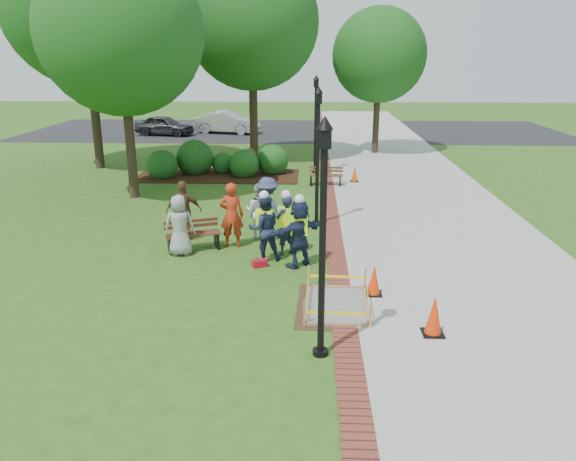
{
  "coord_description": "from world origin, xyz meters",
  "views": [
    {
      "loc": [
        1.02,
        -11.98,
        5.22
      ],
      "look_at": [
        0.5,
        1.2,
        1.0
      ],
      "focal_mm": 35.0,
      "sensor_mm": 36.0,
      "label": 1
    }
  ],
  "objects_px": {
    "wet_concrete_pad": "(337,296)",
    "hivis_worker_a": "(299,231)",
    "lamp_near": "(323,223)",
    "hivis_worker_c": "(264,226)",
    "cone_front": "(434,316)",
    "bench_near": "(193,241)",
    "hivis_worker_b": "(286,223)"
  },
  "relations": [
    {
      "from": "cone_front",
      "to": "lamp_near",
      "type": "relative_size",
      "value": 0.19
    },
    {
      "from": "wet_concrete_pad",
      "to": "hivis_worker_b",
      "type": "distance_m",
      "value": 3.5
    },
    {
      "from": "cone_front",
      "to": "bench_near",
      "type": "bearing_deg",
      "value": 140.16
    },
    {
      "from": "cone_front",
      "to": "hivis_worker_a",
      "type": "height_order",
      "value": "hivis_worker_a"
    },
    {
      "from": "bench_near",
      "to": "lamp_near",
      "type": "height_order",
      "value": "lamp_near"
    },
    {
      "from": "bench_near",
      "to": "lamp_near",
      "type": "xyz_separation_m",
      "value": [
        3.41,
        -5.48,
        2.22
      ]
    },
    {
      "from": "wet_concrete_pad",
      "to": "bench_near",
      "type": "distance_m",
      "value": 5.13
    },
    {
      "from": "lamp_near",
      "to": "bench_near",
      "type": "bearing_deg",
      "value": 121.85
    },
    {
      "from": "cone_front",
      "to": "hivis_worker_c",
      "type": "bearing_deg",
      "value": 132.09
    },
    {
      "from": "wet_concrete_pad",
      "to": "lamp_near",
      "type": "bearing_deg",
      "value": -100.7
    },
    {
      "from": "bench_near",
      "to": "cone_front",
      "type": "relative_size",
      "value": 1.94
    },
    {
      "from": "wet_concrete_pad",
      "to": "hivis_worker_c",
      "type": "xyz_separation_m",
      "value": [
        -1.76,
        2.74,
        0.69
      ]
    },
    {
      "from": "wet_concrete_pad",
      "to": "bench_near",
      "type": "bearing_deg",
      "value": 137.62
    },
    {
      "from": "bench_near",
      "to": "cone_front",
      "type": "distance_m",
      "value": 7.27
    },
    {
      "from": "lamp_near",
      "to": "hivis_worker_c",
      "type": "xyz_separation_m",
      "value": [
        -1.38,
        4.77,
        -1.55
      ]
    },
    {
      "from": "lamp_near",
      "to": "hivis_worker_c",
      "type": "distance_m",
      "value": 5.2
    },
    {
      "from": "bench_near",
      "to": "cone_front",
      "type": "height_order",
      "value": "cone_front"
    },
    {
      "from": "cone_front",
      "to": "wet_concrete_pad",
      "type": "bearing_deg",
      "value": 146.23
    },
    {
      "from": "wet_concrete_pad",
      "to": "cone_front",
      "type": "relative_size",
      "value": 2.92
    },
    {
      "from": "hivis_worker_c",
      "to": "hivis_worker_a",
      "type": "bearing_deg",
      "value": -23.61
    },
    {
      "from": "hivis_worker_b",
      "to": "hivis_worker_c",
      "type": "relative_size",
      "value": 0.95
    },
    {
      "from": "hivis_worker_c",
      "to": "bench_near",
      "type": "bearing_deg",
      "value": 160.46
    },
    {
      "from": "hivis_worker_a",
      "to": "cone_front",
      "type": "bearing_deg",
      "value": -53.18
    },
    {
      "from": "wet_concrete_pad",
      "to": "cone_front",
      "type": "bearing_deg",
      "value": -33.77
    },
    {
      "from": "hivis_worker_b",
      "to": "hivis_worker_c",
      "type": "height_order",
      "value": "hivis_worker_c"
    },
    {
      "from": "cone_front",
      "to": "hivis_worker_c",
      "type": "height_order",
      "value": "hivis_worker_c"
    },
    {
      "from": "cone_front",
      "to": "hivis_worker_a",
      "type": "distance_m",
      "value": 4.46
    },
    {
      "from": "wet_concrete_pad",
      "to": "hivis_worker_a",
      "type": "xyz_separation_m",
      "value": [
        -0.86,
        2.34,
        0.7
      ]
    },
    {
      "from": "cone_front",
      "to": "lamp_near",
      "type": "bearing_deg",
      "value": -159.24
    },
    {
      "from": "hivis_worker_c",
      "to": "lamp_near",
      "type": "bearing_deg",
      "value": -73.83
    },
    {
      "from": "wet_concrete_pad",
      "to": "hivis_worker_a",
      "type": "distance_m",
      "value": 2.59
    },
    {
      "from": "bench_near",
      "to": "lamp_near",
      "type": "distance_m",
      "value": 6.83
    }
  ]
}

